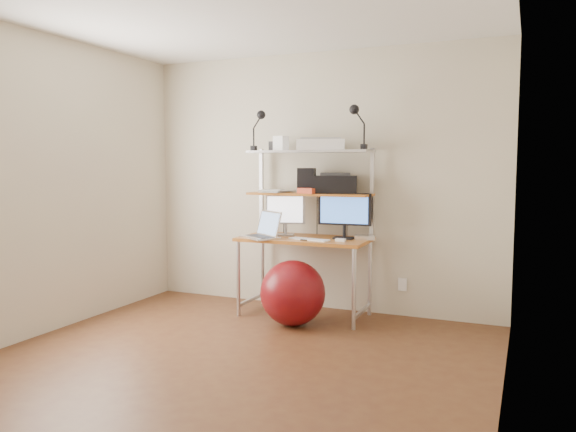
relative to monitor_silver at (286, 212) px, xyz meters
name	(u,v)px	position (x,y,z in m)	size (l,w,h in m)	color
room	(228,189)	(0.23, -1.53, 0.29)	(3.60, 3.60, 3.60)	brown
computer_desk	(307,214)	(0.23, -0.03, -0.01)	(1.20, 0.60, 1.57)	#BA6724
wall_outlet	(402,285)	(1.08, 0.25, -0.66)	(0.08, 0.01, 0.12)	white
monitor_silver	(286,212)	(0.00, 0.00, 0.00)	(0.36, 0.18, 0.42)	#A6A5AA
monitor_black	(344,212)	(0.59, -0.01, 0.03)	(0.49, 0.15, 0.49)	black
laptop	(264,232)	(-0.11, -0.25, -0.17)	(0.45, 0.44, 0.31)	silver
keyboard	(309,239)	(0.33, -0.22, -0.22)	(0.38, 0.11, 0.01)	white
mouse	(341,240)	(0.62, -0.20, -0.21)	(0.09, 0.05, 0.02)	white
mac_mini	(365,237)	(0.77, 0.04, -0.20)	(0.18, 0.18, 0.03)	silver
phone	(306,239)	(0.30, -0.22, -0.22)	(0.06, 0.12, 0.01)	black
printer	(335,184)	(0.47, 0.07, 0.28)	(0.46, 0.37, 0.19)	black
nas_cube	(307,180)	(0.19, 0.07, 0.31)	(0.16, 0.16, 0.23)	black
red_box	(308,191)	(0.26, -0.06, 0.21)	(0.18, 0.12, 0.05)	#BF3C1E
scanner	(321,144)	(0.35, 0.02, 0.64)	(0.50, 0.40, 0.11)	white
box_white	(281,143)	(-0.04, -0.01, 0.66)	(0.12, 0.10, 0.14)	white
box_grey	(275,146)	(-0.15, 0.10, 0.63)	(0.09, 0.09, 0.09)	#303033
clip_lamp_left	(260,121)	(-0.24, -0.07, 0.86)	(0.15, 0.08, 0.38)	black
clip_lamp_right	(356,117)	(0.70, -0.02, 0.88)	(0.16, 0.09, 0.40)	black
exercise_ball	(293,293)	(0.25, -0.42, -0.67)	(0.58, 0.58, 0.58)	maroon
paper_stack	(274,191)	(-0.14, 0.04, 0.20)	(0.38, 0.40, 0.02)	white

